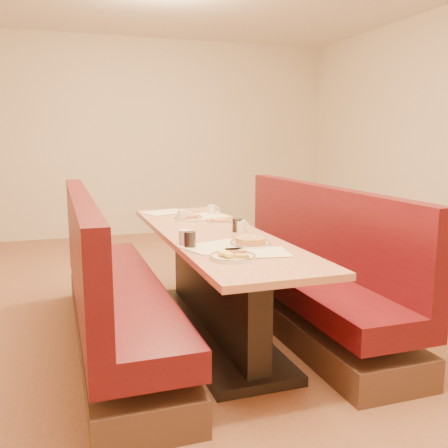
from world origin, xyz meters
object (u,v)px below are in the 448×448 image
object	(u,v)px
coffee_mug_a	(241,226)
coffee_mug_c	(212,210)
coffee_mug_d	(183,215)
booth_left	(110,296)
eggs_plate	(232,256)
booth_right	(304,276)
soda_tumbler_mid	(237,225)
pancake_plate	(250,242)
diner_table	(213,284)
soda_tumbler_near	(190,240)
coffee_mug_b	(186,237)

from	to	relation	value
coffee_mug_a	coffee_mug_c	bearing A→B (deg)	89.76
coffee_mug_d	coffee_mug_c	bearing A→B (deg)	49.89
booth_left	eggs_plate	xyz separation A→B (m)	(0.60, -0.77, 0.40)
booth_right	soda_tumbler_mid	world-z (taller)	booth_right
coffee_mug_d	pancake_plate	bearing A→B (deg)	-66.43
diner_table	coffee_mug_d	bearing A→B (deg)	97.53
booth_left	coffee_mug_a	distance (m)	1.02
eggs_plate	coffee_mug_c	bearing A→B (deg)	76.56
pancake_plate	soda_tumbler_near	world-z (taller)	soda_tumbler_near
diner_table	eggs_plate	world-z (taller)	eggs_plate
eggs_plate	coffee_mug_a	xyz separation A→B (m)	(0.33, 0.73, 0.03)
booth_right	soda_tumbler_mid	size ratio (longest dim) A/B	26.24
eggs_plate	coffee_mug_a	bearing A→B (deg)	65.97
eggs_plate	soda_tumbler_near	world-z (taller)	soda_tumbler_near
pancake_plate	coffee_mug_c	world-z (taller)	coffee_mug_c
diner_table	coffee_mug_c	bearing A→B (deg)	73.13
diner_table	booth_right	bearing A→B (deg)	0.00
booth_left	coffee_mug_b	size ratio (longest dim) A/B	21.16
eggs_plate	coffee_mug_c	size ratio (longest dim) A/B	2.52
booth_left	coffee_mug_b	bearing A→B (deg)	-34.74
soda_tumbler_near	soda_tumbler_mid	distance (m)	0.60
diner_table	booth_left	distance (m)	0.73
booth_left	coffee_mug_c	size ratio (longest dim) A/B	24.23
coffee_mug_b	soda_tumbler_mid	distance (m)	0.53
coffee_mug_d	soda_tumbler_mid	bearing A→B (deg)	-53.35
soda_tumbler_near	pancake_plate	bearing A→B (deg)	-8.46
eggs_plate	coffee_mug_d	xyz separation A→B (m)	(0.06, 1.35, 0.03)
coffee_mug_d	diner_table	bearing A→B (deg)	-68.01
pancake_plate	coffee_mug_b	xyz separation A→B (m)	(-0.37, 0.16, 0.03)
diner_table	eggs_plate	distance (m)	0.88
diner_table	eggs_plate	size ratio (longest dim) A/B	9.62
coffee_mug_a	soda_tumbler_mid	size ratio (longest dim) A/B	1.13
coffee_mug_d	soda_tumbler_near	bearing A→B (deg)	-87.05
coffee_mug_d	booth_left	bearing A→B (deg)	-124.18
booth_left	booth_right	world-z (taller)	same
soda_tumbler_mid	booth_left	bearing A→B (deg)	178.22
coffee_mug_a	booth_left	bearing A→B (deg)	-179.34
soda_tumbler_near	coffee_mug_d	bearing A→B (deg)	78.49
coffee_mug_a	soda_tumbler_near	size ratio (longest dim) A/B	1.10
coffee_mug_c	soda_tumbler_near	world-z (taller)	soda_tumbler_near
eggs_plate	coffee_mug_d	world-z (taller)	coffee_mug_d
soda_tumbler_near	diner_table	bearing A→B (deg)	56.47
soda_tumbler_mid	eggs_plate	bearing A→B (deg)	-112.15
pancake_plate	soda_tumbler_mid	size ratio (longest dim) A/B	2.72
booth_left	coffee_mug_c	distance (m)	1.34
eggs_plate	coffee_mug_d	distance (m)	1.35
diner_table	pancake_plate	xyz separation A→B (m)	(0.09, -0.48, 0.40)
pancake_plate	coffee_mug_c	bearing A→B (deg)	83.28
coffee_mug_a	coffee_mug_d	xyz separation A→B (m)	(-0.27, 0.62, 0.00)
pancake_plate	coffee_mug_d	bearing A→B (deg)	99.11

